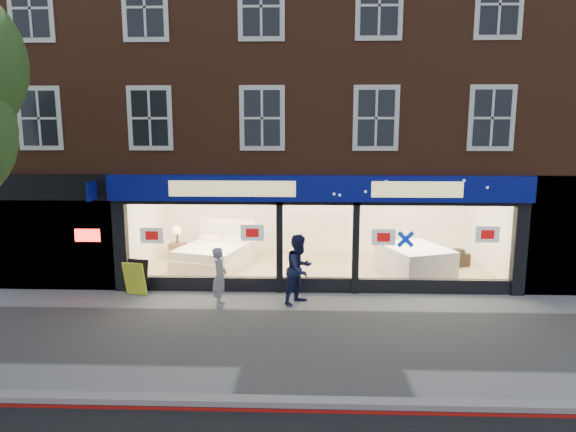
# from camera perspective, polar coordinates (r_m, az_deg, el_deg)

# --- Properties ---
(ground) EXTENTS (120.00, 120.00, 0.00)m
(ground) POSITION_cam_1_polar(r_m,az_deg,el_deg) (11.73, 3.55, -13.13)
(ground) COLOR gray
(ground) RESTS_ON ground
(kerb_line) EXTENTS (60.00, 0.10, 0.01)m
(kerb_line) POSITION_cam_1_polar(r_m,az_deg,el_deg) (8.96, 4.08, -20.90)
(kerb_line) COLOR #8C0A07
(kerb_line) RESTS_ON ground
(kerb_stone) EXTENTS (60.00, 0.25, 0.12)m
(kerb_stone) POSITION_cam_1_polar(r_m,az_deg,el_deg) (9.10, 4.04, -19.96)
(kerb_stone) COLOR gray
(kerb_stone) RESTS_ON ground
(showroom_floor) EXTENTS (11.00, 4.50, 0.10)m
(showroom_floor) POSITION_cam_1_polar(r_m,az_deg,el_deg) (16.67, 3.09, -5.87)
(showroom_floor) COLOR tan
(showroom_floor) RESTS_ON ground
(building) EXTENTS (19.00, 8.26, 10.30)m
(building) POSITION_cam_1_polar(r_m,az_deg,el_deg) (17.84, 3.15, 16.63)
(building) COLOR brown
(building) RESTS_ON ground
(display_bed) EXTENTS (2.57, 2.86, 1.37)m
(display_bed) POSITION_cam_1_polar(r_m,az_deg,el_deg) (16.88, -8.19, -4.24)
(display_bed) COLOR white
(display_bed) RESTS_ON showroom_floor
(bedside_table) EXTENTS (0.58, 0.58, 0.55)m
(bedside_table) POSITION_cam_1_polar(r_m,az_deg,el_deg) (18.01, -12.15, -3.81)
(bedside_table) COLOR brown
(bedside_table) RESTS_ON showroom_floor
(mattress_stack) EXTENTS (2.32, 2.59, 0.84)m
(mattress_stack) POSITION_cam_1_polar(r_m,az_deg,el_deg) (16.36, 13.88, -4.75)
(mattress_stack) COLOR silver
(mattress_stack) RESTS_ON showroom_floor
(sofa) EXTENTS (2.25, 1.56, 0.61)m
(sofa) POSITION_cam_1_polar(r_m,az_deg,el_deg) (17.28, 16.12, -4.46)
(sofa) COLOR black
(sofa) RESTS_ON showroom_floor
(a_board) EXTENTS (0.70, 0.53, 0.97)m
(a_board) POSITION_cam_1_polar(r_m,az_deg,el_deg) (14.82, -16.54, -6.57)
(a_board) COLOR yellow
(a_board) RESTS_ON ground
(pedestrian_grey) EXTENTS (0.40, 0.58, 1.55)m
(pedestrian_grey) POSITION_cam_1_polar(r_m,az_deg,el_deg) (13.38, -7.59, -6.72)
(pedestrian_grey) COLOR #94969B
(pedestrian_grey) RESTS_ON ground
(pedestrian_blue) EXTENTS (1.10, 1.14, 1.84)m
(pedestrian_blue) POSITION_cam_1_polar(r_m,az_deg,el_deg) (13.43, 1.28, -5.92)
(pedestrian_blue) COLOR #171C42
(pedestrian_blue) RESTS_ON ground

